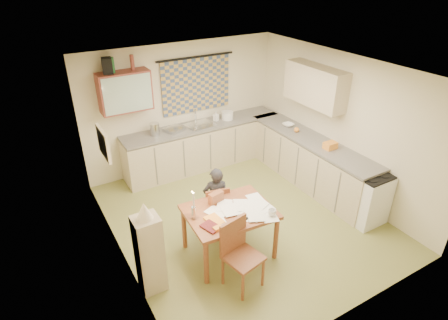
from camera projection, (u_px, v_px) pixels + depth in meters
floor at (243, 218)px, 6.29m from camera, size 4.00×4.50×0.02m
ceiling at (247, 69)px, 5.09m from camera, size 4.00×4.50×0.02m
wall_back at (182, 107)px, 7.41m from camera, size 4.00×0.02×2.50m
wall_front at (361, 235)px, 3.98m from camera, size 4.00×0.02×2.50m
wall_left at (114, 187)px, 4.80m from camera, size 0.02×4.50×2.50m
wall_right at (340, 125)px, 6.59m from camera, size 0.02×4.50×2.50m
window_blind at (196, 85)px, 7.32m from camera, size 1.45×0.03×1.05m
curtain_rod at (196, 57)px, 7.04m from camera, size 1.60×0.04×0.04m
wall_cabinet at (125, 92)px, 6.50m from camera, size 0.90×0.34×0.70m
wall_cabinet_glass at (128, 94)px, 6.37m from camera, size 0.84×0.02×0.64m
upper_cabinet_right at (315, 86)px, 6.64m from camera, size 0.34×1.30×0.70m
framed_print at (103, 143)px, 4.91m from camera, size 0.04×0.50×0.40m
print_canvas at (105, 143)px, 4.92m from camera, size 0.01×0.42×0.32m
counter_back at (204, 146)px, 7.68m from camera, size 3.30×0.62×0.92m
counter_right at (309, 161)px, 7.08m from camera, size 0.62×2.95×0.92m
stove at (367, 197)px, 6.05m from camera, size 0.56×0.56×0.87m
sink at (200, 127)px, 7.45m from camera, size 0.61×0.52×0.10m
tap at (195, 116)px, 7.50m from camera, size 0.03×0.03×0.28m
dish_rack at (174, 129)px, 7.17m from camera, size 0.43×0.40×0.06m
kettle at (155, 129)px, 6.95m from camera, size 0.22×0.22×0.24m
mixing_bowl at (227, 115)px, 7.67m from camera, size 0.29×0.29×0.16m
soap_bottle at (216, 116)px, 7.59m from camera, size 0.16×0.16×0.20m
bowl at (288, 125)px, 7.37m from camera, size 0.26×0.26×0.05m
orange_bag at (330, 145)px, 6.49m from camera, size 0.22×0.16×0.12m
fruit_orange at (297, 130)px, 7.10m from camera, size 0.10×0.10×0.10m
speaker at (107, 66)px, 6.17m from camera, size 0.19×0.23×0.26m
bottle_green at (112, 65)px, 6.20m from camera, size 0.08×0.08×0.26m
bottle_brown at (132, 62)px, 6.35m from camera, size 0.08×0.08×0.26m
dining_table at (229, 231)px, 5.38m from camera, size 1.26×0.99×0.75m
chair_far at (215, 215)px, 5.92m from camera, size 0.44×0.44×0.83m
chair_near at (242, 267)px, 4.87m from camera, size 0.51×0.51×0.96m
person at (216, 200)px, 5.77m from camera, size 0.58×0.53×1.11m
shelf_stand at (150, 254)px, 4.70m from camera, size 0.32×0.30×1.12m
lampshade at (144, 211)px, 4.38m from camera, size 0.20×0.20×0.22m
letter_rack at (216, 198)px, 5.34m from camera, size 0.24×0.14×0.16m
mug at (272, 213)px, 5.08m from camera, size 0.16×0.16×0.09m
magazine at (206, 230)px, 4.81m from camera, size 0.32×0.35×0.02m
book at (208, 223)px, 4.95m from camera, size 0.24×0.30×0.02m
orange_box at (218, 228)px, 4.83m from camera, size 0.13×0.09×0.04m
eyeglasses at (249, 218)px, 5.03m from camera, size 0.14×0.09×0.02m
candle_holder at (194, 213)px, 5.01m from camera, size 0.07×0.07×0.18m
candle at (194, 200)px, 4.92m from camera, size 0.03×0.03×0.22m
candle_flame at (192, 192)px, 4.86m from camera, size 0.02×0.02×0.02m
papers at (245, 210)px, 5.18m from camera, size 0.99×0.86×0.02m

